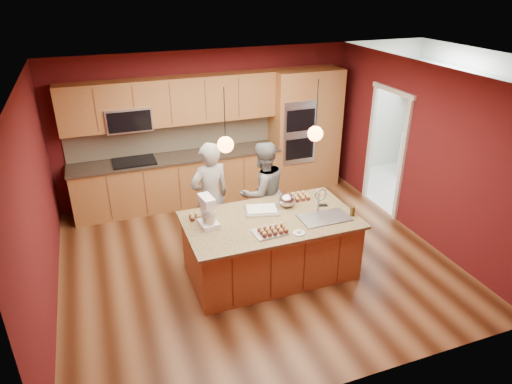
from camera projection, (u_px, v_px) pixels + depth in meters
name	position (u px, v px, depth m)	size (l,w,h in m)	color
floor	(254.00, 259.00, 6.85)	(5.50, 5.50, 0.00)	#42200F
ceiling	(254.00, 77.00, 5.68)	(5.50, 5.50, 0.00)	white
wall_back	(207.00, 125.00, 8.38)	(5.50, 5.50, 0.00)	#531214
wall_front	(348.00, 279.00, 4.15)	(5.50, 5.50, 0.00)	#531214
wall_left	(36.00, 209.00, 5.40)	(5.00, 5.00, 0.00)	#531214
wall_right	(419.00, 152.00, 7.12)	(5.00, 5.00, 0.00)	#531214
cabinet_run	(175.00, 153.00, 8.11)	(3.74, 0.64, 2.30)	olive
oven_column	(305.00, 130.00, 8.78)	(1.30, 0.62, 2.30)	olive
doorway_trim	(385.00, 153.00, 7.92)	(0.08, 1.11, 2.20)	silver
laundry_room	(453.00, 89.00, 8.38)	(2.60, 2.70, 2.70)	silver
pendant_left	(226.00, 144.00, 5.50)	(0.20, 0.20, 0.80)	black
pendant_right	(315.00, 133.00, 5.88)	(0.20, 0.20, 0.80)	black
island	(271.00, 245.00, 6.37)	(2.34, 1.31, 1.24)	olive
person_left	(210.00, 198.00, 6.76)	(0.63, 0.41, 1.73)	black
person_right	(263.00, 192.00, 7.05)	(0.79, 0.62, 1.63)	slate
stand_mixer	(207.00, 213.00, 5.95)	(0.26, 0.33, 0.42)	white
sheet_cake	(261.00, 210.00, 6.37)	(0.54, 0.45, 0.05)	silver
cooling_rack	(270.00, 232.00, 5.85)	(0.42, 0.30, 0.02)	#B6B8BE
mixing_bowl	(287.00, 200.00, 6.48)	(0.24, 0.24, 0.20)	#B5B7BB
plate	(299.00, 233.00, 5.83)	(0.16, 0.16, 0.01)	silver
tumbler	(352.00, 211.00, 6.24)	(0.07, 0.07, 0.13)	#3B280D
phone	(323.00, 205.00, 6.54)	(0.13, 0.07, 0.01)	black
cupcakes_left	(201.00, 215.00, 6.20)	(0.33, 0.17, 0.07)	tan
cupcakes_rack	(273.00, 230.00, 5.82)	(0.38, 0.23, 0.07)	tan
cupcakes_right	(298.00, 197.00, 6.72)	(0.33, 0.25, 0.07)	tan
washer	(447.00, 168.00, 8.63)	(0.68, 0.70, 1.09)	white
dryer	(419.00, 158.00, 9.32)	(0.58, 0.60, 0.93)	white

